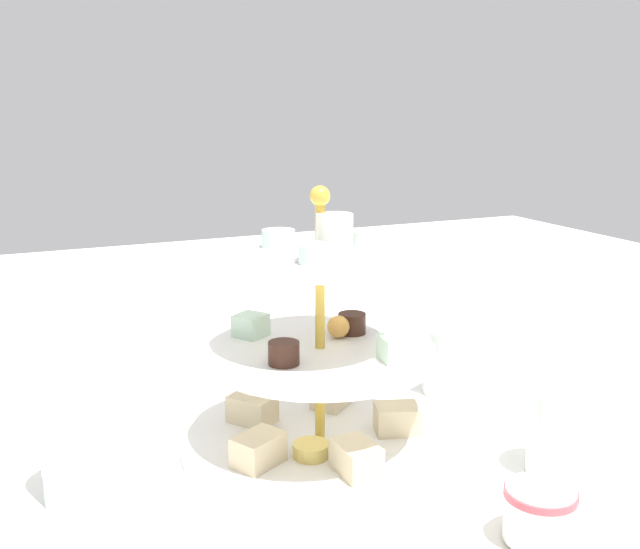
{
  "coord_description": "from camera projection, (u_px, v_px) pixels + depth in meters",
  "views": [
    {
      "loc": [
        0.65,
        -0.29,
        0.35
      ],
      "look_at": [
        0.0,
        0.0,
        0.18
      ],
      "focal_mm": 41.54,
      "sensor_mm": 36.0,
      "label": 1
    }
  ],
  "objects": [
    {
      "name": "water_glass_short_left",
      "position": [
        561.0,
        434.0,
        0.71
      ],
      "size": [
        0.06,
        0.06,
        0.08
      ],
      "primitive_type": "cylinder",
      "color": "silver",
      "rests_on": "ground_plane"
    },
    {
      "name": "butter_knife_left",
      "position": [
        196.0,
        366.0,
        1.0
      ],
      "size": [
        0.05,
        0.17,
        0.0
      ],
      "primitive_type": "cube",
      "rotation": [
        0.0,
        0.0,
        4.94
      ],
      "color": "silver",
      "rests_on": "ground_plane"
    },
    {
      "name": "teacup_with_saucer",
      "position": [
        539.0,
        519.0,
        0.6
      ],
      "size": [
        0.09,
        0.09,
        0.05
      ],
      "color": "white",
      "rests_on": "ground_plane"
    },
    {
      "name": "water_glass_mid_back",
      "position": [
        448.0,
        361.0,
        0.91
      ],
      "size": [
        0.06,
        0.06,
        0.08
      ],
      "primitive_type": "cylinder",
      "color": "silver",
      "rests_on": "ground_plane"
    },
    {
      "name": "water_glass_tall_right",
      "position": [
        79.0,
        434.0,
        0.66
      ],
      "size": [
        0.07,
        0.07,
        0.13
      ],
      "primitive_type": "cylinder",
      "color": "silver",
      "rests_on": "ground_plane"
    },
    {
      "name": "ground_plane",
      "position": [
        320.0,
        446.0,
        0.78
      ],
      "size": [
        2.4,
        2.4,
        0.0
      ],
      "primitive_type": "plane",
      "color": "white"
    },
    {
      "name": "tiered_serving_stand",
      "position": [
        320.0,
        374.0,
        0.76
      ],
      "size": [
        0.29,
        0.29,
        0.27
      ],
      "color": "white",
      "rests_on": "ground_plane"
    }
  ]
}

